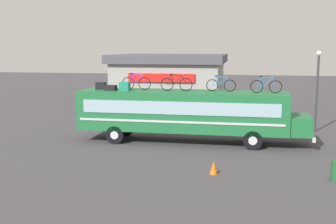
# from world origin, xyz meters

# --- Properties ---
(ground_plane) EXTENTS (120.00, 120.00, 0.00)m
(ground_plane) POSITION_xyz_m (0.00, 0.00, 0.00)
(ground_plane) COLOR #423F44
(bus) EXTENTS (12.88, 2.60, 2.90)m
(bus) POSITION_xyz_m (0.26, -0.00, 1.76)
(bus) COLOR #1E6B38
(bus) RESTS_ON ground
(luggage_bag_1) EXTENTS (0.56, 0.36, 0.41)m
(luggage_bag_1) POSITION_xyz_m (-4.81, 0.13, 3.11)
(luggage_bag_1) COLOR black
(luggage_bag_1) RESTS_ON bus
(luggage_bag_2) EXTENTS (0.61, 0.50, 0.30)m
(luggage_bag_2) POSITION_xyz_m (-4.05, -0.31, 3.05)
(luggage_bag_2) COLOR black
(luggage_bag_2) RESTS_ON bus
(luggage_bag_3) EXTENTS (0.56, 0.48, 0.48)m
(luggage_bag_3) POSITION_xyz_m (-3.27, -0.19, 3.14)
(luggage_bag_3) COLOR #1E7F66
(luggage_bag_3) RESTS_ON bus
(rooftop_bicycle_1) EXTENTS (1.71, 0.44, 0.97)m
(rooftop_bicycle_1) POSITION_xyz_m (-2.72, 0.32, 3.30)
(rooftop_bicycle_1) COLOR black
(rooftop_bicycle_1) RESTS_ON bus
(rooftop_bicycle_2) EXTENTS (1.80, 0.44, 0.97)m
(rooftop_bicycle_2) POSITION_xyz_m (-0.32, 0.01, 3.31)
(rooftop_bicycle_2) COLOR black
(rooftop_bicycle_2) RESTS_ON bus
(rooftop_bicycle_3) EXTENTS (1.65, 0.44, 0.88)m
(rooftop_bicycle_3) POSITION_xyz_m (2.14, 0.36, 3.27)
(rooftop_bicycle_3) COLOR black
(rooftop_bicycle_3) RESTS_ON bus
(rooftop_bicycle_4) EXTENTS (1.67, 0.44, 0.92)m
(rooftop_bicycle_4) POSITION_xyz_m (4.57, -0.11, 3.29)
(rooftop_bicycle_4) COLOR black
(rooftop_bicycle_4) RESTS_ON bus
(roadside_building) EXTENTS (10.04, 9.62, 4.70)m
(roadside_building) POSITION_xyz_m (-3.36, 15.19, 2.40)
(roadside_building) COLOR #9E9E99
(roadside_building) RESTS_ON ground
(traffic_cone) EXTENTS (0.34, 0.34, 0.57)m
(traffic_cone) POSITION_xyz_m (2.24, -5.74, 0.28)
(traffic_cone) COLOR orange
(traffic_cone) RESTS_ON ground
(street_lamp) EXTENTS (0.31, 0.31, 5.13)m
(street_lamp) POSITION_xyz_m (7.94, 4.42, 3.05)
(street_lamp) COLOR #38383D
(street_lamp) RESTS_ON ground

